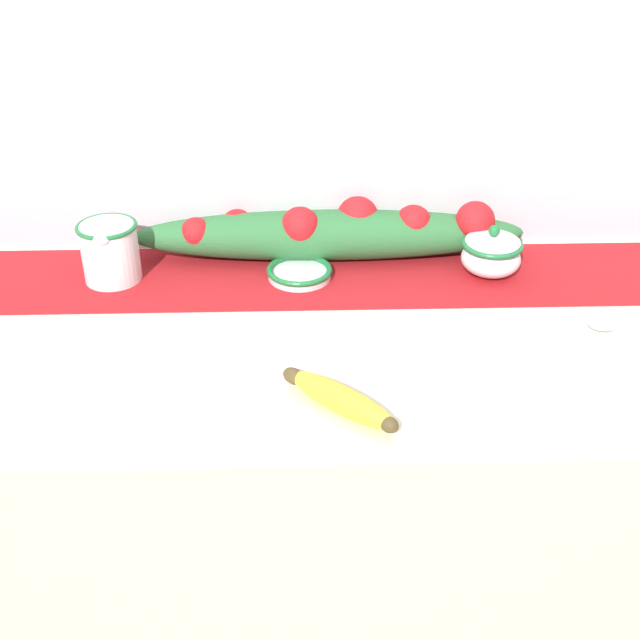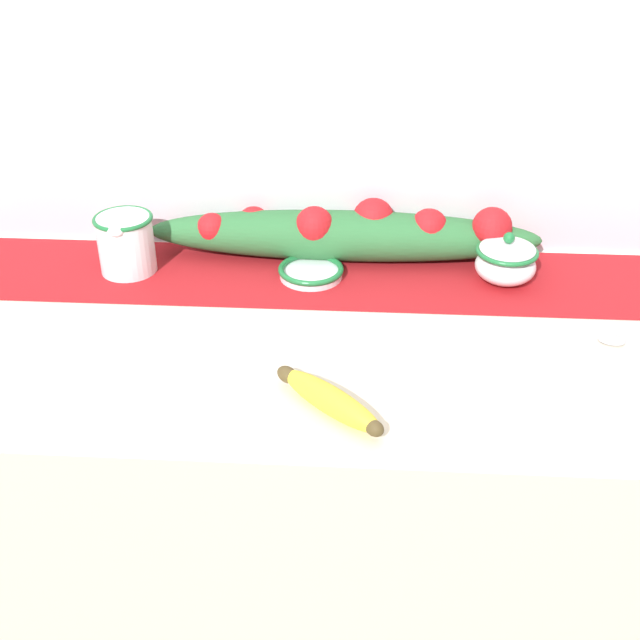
% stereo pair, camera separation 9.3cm
% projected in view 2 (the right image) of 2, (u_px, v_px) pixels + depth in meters
% --- Properties ---
extents(countertop, '(1.59, 0.62, 0.91)m').
position_uv_depth(countertop, '(334.00, 537.00, 1.51)').
color(countertop, beige).
rests_on(countertop, ground_plane).
extents(back_wall, '(2.39, 0.04, 2.40)m').
position_uv_depth(back_wall, '(347.00, 90.00, 1.40)').
color(back_wall, silver).
rests_on(back_wall, ground_plane).
extents(table_runner, '(1.46, 0.23, 0.00)m').
position_uv_depth(table_runner, '(341.00, 277.00, 1.43)').
color(table_runner, '#A8191E').
rests_on(table_runner, countertop).
extents(cream_pitcher, '(0.10, 0.12, 0.11)m').
position_uv_depth(cream_pitcher, '(126.00, 241.00, 1.42)').
color(cream_pitcher, white).
rests_on(cream_pitcher, countertop).
extents(sugar_bowl, '(0.11, 0.11, 0.09)m').
position_uv_depth(sugar_bowl, '(506.00, 261.00, 1.39)').
color(sugar_bowl, white).
rests_on(sugar_bowl, countertop).
extents(small_dish, '(0.12, 0.12, 0.02)m').
position_uv_depth(small_dish, '(311.00, 272.00, 1.42)').
color(small_dish, white).
rests_on(small_dish, countertop).
extents(banana, '(0.16, 0.15, 0.04)m').
position_uv_depth(banana, '(328.00, 400.00, 1.09)').
color(banana, yellow).
rests_on(banana, countertop).
extents(spoon, '(0.17, 0.05, 0.01)m').
position_uv_depth(spoon, '(605.00, 338.00, 1.25)').
color(spoon, '#B7B7BC').
rests_on(spoon, countertop).
extents(poinsettia_garland, '(0.72, 0.11, 0.11)m').
position_uv_depth(poinsettia_garland, '(348.00, 233.00, 1.46)').
color(poinsettia_garland, '#2D6B38').
rests_on(poinsettia_garland, countertop).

